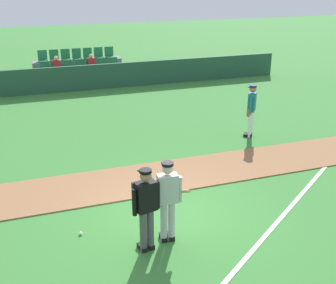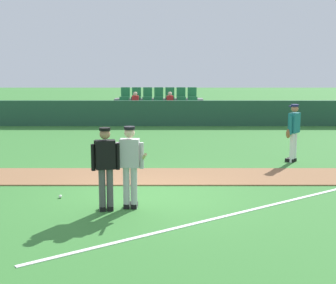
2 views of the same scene
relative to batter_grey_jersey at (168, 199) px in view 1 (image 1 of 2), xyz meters
name	(u,v)px [view 1 (image 1 of 2)]	position (x,y,z in m)	size (l,w,h in m)	color
ground_plane	(168,215)	(0.33, 0.93, -0.97)	(80.00, 80.00, 0.00)	#387A33
infield_dirt_path	(145,179)	(0.33, 2.84, -0.95)	(28.00, 1.90, 0.03)	#936642
foul_line_chalk	(294,203)	(3.33, 0.43, -0.96)	(12.00, 0.10, 0.01)	white
dugout_fence	(84,78)	(0.33, 12.84, -0.38)	(20.00, 0.16, 1.17)	#234C38
stadium_bleachers	(79,73)	(0.33, 14.28, -0.48)	(4.45, 2.10, 1.65)	slate
batter_grey_jersey	(168,199)	(0.00, 0.00, 0.00)	(0.67, 0.79, 1.76)	#B2B2B2
umpire_home_plate	(146,205)	(-0.50, -0.15, 0.03)	(0.58, 0.36, 1.76)	#4C4C4C
runner_teal_jersey	(251,109)	(4.59, 4.81, -0.01)	(0.53, 0.54, 1.76)	white
baseball	(81,233)	(-1.66, 0.79, -0.93)	(0.07, 0.07, 0.07)	white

